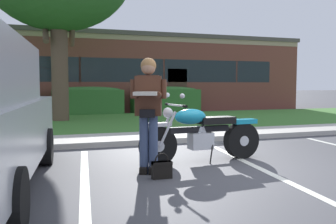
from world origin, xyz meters
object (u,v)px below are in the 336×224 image
hedge_center_right (166,99)px  motorcycle (206,133)px  rider_person (148,106)px  handbag (162,168)px  hedge_center_left (88,100)px  brick_building (70,75)px

hedge_center_right → motorcycle: bearing=-104.9°
motorcycle → rider_person: 1.39m
rider_person → handbag: (0.09, -0.36, -0.86)m
motorcycle → handbag: size_ratio=6.23×
motorcycle → rider_person: bearing=-156.2°
hedge_center_left → brick_building: bearing=92.3°
motorcycle → brick_building: brick_building is taller
handbag → hedge_center_right: hedge_center_right is taller
rider_person → handbag: size_ratio=4.74×
hedge_center_left → hedge_center_right: same height
motorcycle → hedge_center_left: bearing=94.1°
handbag → hedge_center_right: (3.89, 11.40, 0.51)m
hedge_center_left → hedge_center_right: (3.56, -0.00, -0.00)m
rider_person → hedge_center_right: (3.98, 11.05, -0.36)m
motorcycle → hedge_center_right: size_ratio=0.70×
hedge_center_right → brick_building: bearing=120.5°
motorcycle → hedge_center_left: size_ratio=0.74×
rider_person → handbag: bearing=-75.6°
rider_person → hedge_center_right: size_ratio=0.54×
hedge_center_left → brick_building: brick_building is taller
rider_person → handbag: 0.94m
rider_person → hedge_center_right: 11.75m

